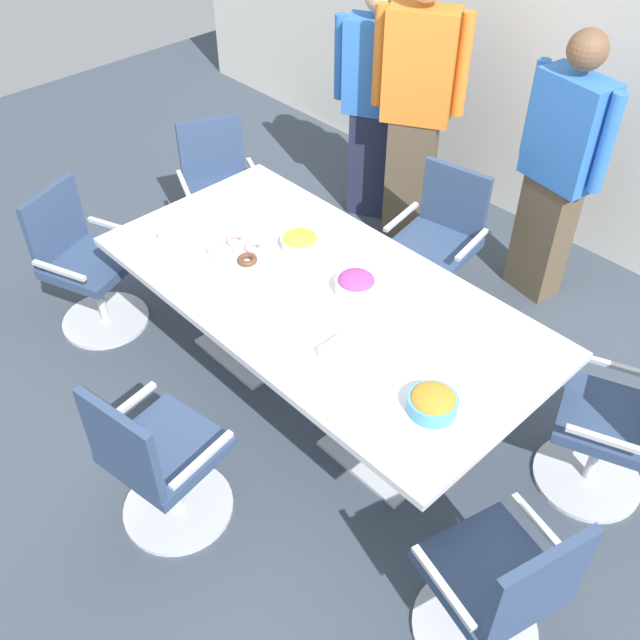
{
  "coord_description": "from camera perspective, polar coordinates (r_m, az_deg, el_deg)",
  "views": [
    {
      "loc": [
        2.08,
        -1.97,
        3.09
      ],
      "look_at": [
        0.0,
        0.0,
        0.55
      ],
      "focal_mm": 40.85,
      "sensor_mm": 36.0,
      "label": 1
    }
  ],
  "objects": [
    {
      "name": "napkin_pile",
      "position": [
        3.3,
        1.84,
        -2.63
      ],
      "size": [
        0.16,
        0.16,
        0.07
      ],
      "primitive_type": "cube",
      "color": "white",
      "rests_on": "conference_table"
    },
    {
      "name": "person_standing_2",
      "position": [
        4.63,
        18.18,
        11.17
      ],
      "size": [
        0.61,
        0.29,
        1.72
      ],
      "rotation": [
        0.0,
        0.0,
        -3.31
      ],
      "color": "brown",
      "rests_on": "ground"
    },
    {
      "name": "office_chair_5",
      "position": [
        3.11,
        13.71,
        -19.98
      ],
      "size": [
        0.66,
        0.66,
        0.91
      ],
      "rotation": [
        0.0,
        0.0,
        1.32
      ],
      "color": "silver",
      "rests_on": "ground"
    },
    {
      "name": "snack_bowl_chips_orange",
      "position": [
        3.11,
        8.83,
        -6.35
      ],
      "size": [
        0.22,
        0.22,
        0.1
      ],
      "color": "#4C9EC6",
      "rests_on": "conference_table"
    },
    {
      "name": "back_wall",
      "position": [
        5.13,
        21.17,
        19.73
      ],
      "size": [
        8.0,
        0.1,
        2.8
      ],
      "primitive_type": "cube",
      "color": "white",
      "rests_on": "ground"
    },
    {
      "name": "office_chair_1",
      "position": [
        4.62,
        9.16,
        5.48
      ],
      "size": [
        0.62,
        0.62,
        0.91
      ],
      "rotation": [
        0.0,
        0.0,
        -2.97
      ],
      "color": "silver",
      "rests_on": "ground"
    },
    {
      "name": "office_chair_2",
      "position": [
        5.12,
        -7.8,
        9.55
      ],
      "size": [
        0.71,
        0.71,
        0.91
      ],
      "rotation": [
        0.0,
        0.0,
        -1.98
      ],
      "color": "silver",
      "rests_on": "ground"
    },
    {
      "name": "plate_stack",
      "position": [
        4.15,
        -11.21,
        6.67
      ],
      "size": [
        0.2,
        0.2,
        0.04
      ],
      "color": "white",
      "rests_on": "conference_table"
    },
    {
      "name": "donut_platter",
      "position": [
        3.95,
        -6.63,
        5.28
      ],
      "size": [
        0.31,
        0.31,
        0.04
      ],
      "color": "white",
      "rests_on": "conference_table"
    },
    {
      "name": "ground_plane",
      "position": [
        4.21,
        0.0,
        -5.66
      ],
      "size": [
        10.0,
        10.0,
        0.01
      ],
      "primitive_type": "cube",
      "color": "#3D4754"
    },
    {
      "name": "office_chair_0",
      "position": [
        3.76,
        22.33,
        -8.04
      ],
      "size": [
        0.7,
        0.7,
        0.91
      ],
      "rotation": [
        0.0,
        0.0,
        -4.33
      ],
      "color": "silver",
      "rests_on": "ground"
    },
    {
      "name": "office_chair_4",
      "position": [
        3.44,
        -12.51,
        -11.0
      ],
      "size": [
        0.62,
        0.62,
        0.91
      ],
      "rotation": [
        0.0,
        0.0,
        0.17
      ],
      "color": "silver",
      "rests_on": "ground"
    },
    {
      "name": "office_chair_3",
      "position": [
        4.63,
        -17.85,
        3.86
      ],
      "size": [
        0.7,
        0.7,
        0.91
      ],
      "rotation": [
        0.0,
        0.0,
        -1.2
      ],
      "color": "silver",
      "rests_on": "ground"
    },
    {
      "name": "person_standing_0",
      "position": [
        5.28,
        4.4,
        16.69
      ],
      "size": [
        0.58,
        0.4,
        1.69
      ],
      "rotation": [
        0.0,
        0.0,
        -2.65
      ],
      "color": "#232842",
      "rests_on": "ground"
    },
    {
      "name": "snack_bowl_candy_mix",
      "position": [
        3.65,
        2.84,
        2.84
      ],
      "size": [
        0.21,
        0.21,
        0.11
      ],
      "color": "white",
      "rests_on": "conference_table"
    },
    {
      "name": "conference_table",
      "position": [
        3.78,
        0.0,
        0.85
      ],
      "size": [
        2.4,
        1.2,
        0.75
      ],
      "color": "silver",
      "rests_on": "ground"
    },
    {
      "name": "snack_bowl_chips_yellow",
      "position": [
        3.98,
        -1.56,
        6.23
      ],
      "size": [
        0.21,
        0.21,
        0.08
      ],
      "color": "beige",
      "rests_on": "conference_table"
    },
    {
      "name": "person_standing_1",
      "position": [
        4.97,
        7.58,
        16.34
      ],
      "size": [
        0.57,
        0.41,
        1.89
      ],
      "rotation": [
        0.0,
        0.0,
        -2.62
      ],
      "color": "brown",
      "rests_on": "ground"
    }
  ]
}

